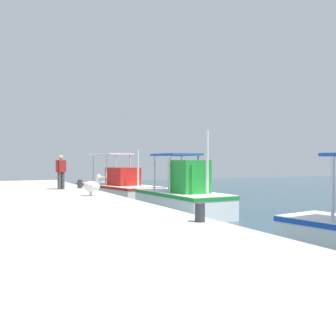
{
  "coord_description": "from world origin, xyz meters",
  "views": [
    {
      "loc": [
        9.81,
        -4.61,
        2.1
      ],
      "look_at": [
        -4.85,
        2.41,
        1.82
      ],
      "focal_mm": 40.8,
      "sensor_mm": 36.0,
      "label": 1
    }
  ],
  "objects_px": {
    "fishing_boat_nearest": "(117,188)",
    "mooring_bollard_second": "(200,212)",
    "fishing_boat_second": "(183,197)",
    "fisherman_standing": "(61,171)",
    "pelican": "(92,185)",
    "mooring_bollard_nearest": "(80,184)"
  },
  "relations": [
    {
      "from": "fishing_boat_nearest",
      "to": "mooring_bollard_second",
      "type": "distance_m",
      "value": 13.85
    },
    {
      "from": "fishing_boat_second",
      "to": "fisherman_standing",
      "type": "xyz_separation_m",
      "value": [
        -5.04,
        -3.79,
        0.96
      ]
    },
    {
      "from": "mooring_bollard_second",
      "to": "fishing_boat_nearest",
      "type": "bearing_deg",
      "value": 169.39
    },
    {
      "from": "fishing_boat_nearest",
      "to": "fisherman_standing",
      "type": "height_order",
      "value": "fishing_boat_nearest"
    },
    {
      "from": "fishing_boat_nearest",
      "to": "pelican",
      "type": "height_order",
      "value": "fishing_boat_nearest"
    },
    {
      "from": "fishing_boat_second",
      "to": "pelican",
      "type": "height_order",
      "value": "fishing_boat_second"
    },
    {
      "from": "fisherman_standing",
      "to": "mooring_bollard_nearest",
      "type": "distance_m",
      "value": 1.26
    },
    {
      "from": "fishing_boat_nearest",
      "to": "mooring_bollard_second",
      "type": "xyz_separation_m",
      "value": [
        13.61,
        -2.55,
        0.39
      ]
    },
    {
      "from": "fisherman_standing",
      "to": "mooring_bollard_second",
      "type": "height_order",
      "value": "fisherman_standing"
    },
    {
      "from": "fisherman_standing",
      "to": "mooring_bollard_second",
      "type": "distance_m",
      "value": 11.22
    },
    {
      "from": "fishing_boat_nearest",
      "to": "fisherman_standing",
      "type": "relative_size",
      "value": 4.19
    },
    {
      "from": "fishing_boat_nearest",
      "to": "mooring_bollard_nearest",
      "type": "bearing_deg",
      "value": -51.48
    },
    {
      "from": "mooring_bollard_nearest",
      "to": "mooring_bollard_second",
      "type": "bearing_deg",
      "value": -0.0
    },
    {
      "from": "pelican",
      "to": "mooring_bollard_second",
      "type": "height_order",
      "value": "pelican"
    },
    {
      "from": "fishing_boat_nearest",
      "to": "mooring_bollard_second",
      "type": "bearing_deg",
      "value": -10.61
    },
    {
      "from": "pelican",
      "to": "mooring_bollard_nearest",
      "type": "height_order",
      "value": "pelican"
    },
    {
      "from": "mooring_bollard_nearest",
      "to": "mooring_bollard_second",
      "type": "height_order",
      "value": "mooring_bollard_nearest"
    },
    {
      "from": "pelican",
      "to": "mooring_bollard_nearest",
      "type": "relative_size",
      "value": 2.18
    },
    {
      "from": "fishing_boat_nearest",
      "to": "mooring_bollard_nearest",
      "type": "relative_size",
      "value": 16.41
    },
    {
      "from": "mooring_bollard_second",
      "to": "fisherman_standing",
      "type": "bearing_deg",
      "value": -174.99
    },
    {
      "from": "fishing_boat_second",
      "to": "pelican",
      "type": "xyz_separation_m",
      "value": [
        -0.97,
        -3.36,
        0.49
      ]
    },
    {
      "from": "fishing_boat_second",
      "to": "fishing_boat_nearest",
      "type": "bearing_deg",
      "value": -178.03
    }
  ]
}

